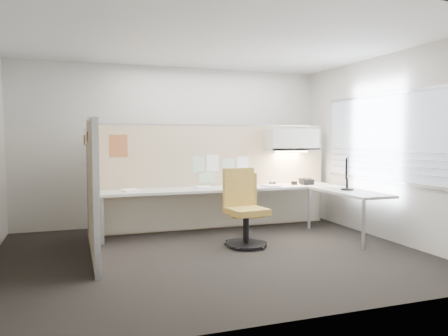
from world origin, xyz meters
name	(u,v)px	position (x,y,z in m)	size (l,w,h in m)	color
floor	(213,254)	(0.00, 0.00, -0.01)	(5.50, 4.50, 0.01)	black
ceiling	(212,40)	(0.00, 0.00, 2.80)	(5.50, 4.50, 0.01)	white
wall_back	(175,146)	(0.00, 2.25, 1.40)	(5.50, 0.02, 2.80)	beige
wall_front	(295,156)	(0.00, -2.25, 1.40)	(5.50, 0.02, 2.80)	beige
wall_right	(385,147)	(2.75, 0.00, 1.40)	(0.02, 4.50, 2.80)	beige
window_pane	(384,138)	(2.73, 0.00, 1.55)	(0.01, 2.80, 1.30)	#9099A7
partition_back	(215,177)	(0.55, 1.60, 0.88)	(4.10, 0.06, 1.75)	#C8AF8B
partition_left	(92,189)	(-1.50, 0.50, 0.88)	(0.06, 2.20, 1.75)	#C8AF8B
desk	(246,196)	(0.93, 1.13, 0.60)	(4.00, 2.07, 0.73)	beige
overhead_bin	(292,140)	(1.90, 1.39, 1.51)	(0.90, 0.36, 0.38)	beige
task_light_strip	(292,152)	(1.90, 1.39, 1.30)	(0.60, 0.06, 0.02)	#FFEABF
pinned_papers	(220,168)	(0.63, 1.57, 1.03)	(1.01, 0.00, 0.47)	#8CBF8C
poster	(118,146)	(-1.05, 1.57, 1.42)	(0.28, 0.00, 0.35)	orange
chair_left	(244,212)	(0.61, 0.41, 0.47)	(0.54, 0.55, 1.00)	black
chair_right	(244,210)	(0.57, 0.30, 0.51)	(0.58, 0.59, 1.09)	black
monitor	(347,171)	(2.30, 0.31, 1.02)	(0.32, 0.40, 0.51)	black
phone	(306,182)	(2.12, 1.24, 0.78)	(0.21, 0.20, 0.12)	black
stapler	(272,184)	(1.51, 1.35, 0.76)	(0.14, 0.04, 0.05)	black
tape_dispenser	(294,183)	(1.89, 1.27, 0.76)	(0.10, 0.06, 0.06)	black
coat_hook	(86,149)	(-1.58, -0.13, 1.41)	(0.18, 0.46, 1.39)	silver
paper_stack_0	(130,190)	(-0.91, 1.28, 0.74)	(0.23, 0.30, 0.03)	white
paper_stack_1	(203,188)	(0.23, 1.22, 0.75)	(0.23, 0.30, 0.04)	white
paper_stack_2	(245,186)	(1.00, 1.34, 0.74)	(0.23, 0.30, 0.02)	white
paper_stack_3	(271,186)	(1.40, 1.16, 0.74)	(0.23, 0.30, 0.03)	white
paper_stack_4	(335,187)	(2.32, 0.68, 0.74)	(0.23, 0.30, 0.02)	white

